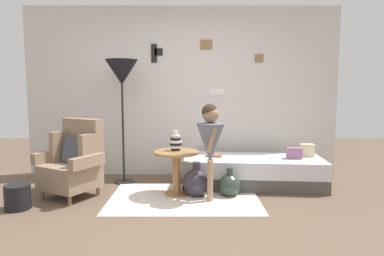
{
  "coord_description": "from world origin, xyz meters",
  "views": [
    {
      "loc": [
        0.15,
        -3.39,
        1.34
      ],
      "look_at": [
        0.15,
        0.95,
        0.85
      ],
      "focal_mm": 31.91,
      "sensor_mm": 36.0,
      "label": 1
    }
  ],
  "objects_px": {
    "book_on_daybed": "(214,155)",
    "magazine_basket": "(18,197)",
    "armchair": "(74,162)",
    "daybed": "(253,172)",
    "side_table": "(177,164)",
    "person_child": "(211,139)",
    "vase_striped": "(176,142)",
    "demijohn_near": "(197,182)",
    "demijohn_far": "(230,185)",
    "floor_lamp": "(122,76)"
  },
  "relations": [
    {
      "from": "daybed",
      "to": "magazine_basket",
      "type": "distance_m",
      "value": 2.97
    },
    {
      "from": "armchair",
      "to": "demijohn_far",
      "type": "height_order",
      "value": "armchair"
    },
    {
      "from": "demijohn_far",
      "to": "armchair",
      "type": "bearing_deg",
      "value": 179.21
    },
    {
      "from": "person_child",
      "to": "book_on_daybed",
      "type": "relative_size",
      "value": 5.34
    },
    {
      "from": "armchair",
      "to": "person_child",
      "type": "relative_size",
      "value": 0.83
    },
    {
      "from": "demijohn_near",
      "to": "demijohn_far",
      "type": "distance_m",
      "value": 0.42
    },
    {
      "from": "side_table",
      "to": "demijohn_far",
      "type": "relative_size",
      "value": 1.56
    },
    {
      "from": "floor_lamp",
      "to": "book_on_daybed",
      "type": "relative_size",
      "value": 7.99
    },
    {
      "from": "floor_lamp",
      "to": "person_child",
      "type": "height_order",
      "value": "floor_lamp"
    },
    {
      "from": "book_on_daybed",
      "to": "person_child",
      "type": "bearing_deg",
      "value": -97.1
    },
    {
      "from": "side_table",
      "to": "demijohn_near",
      "type": "height_order",
      "value": "side_table"
    },
    {
      "from": "vase_striped",
      "to": "magazine_basket",
      "type": "distance_m",
      "value": 1.92
    },
    {
      "from": "floor_lamp",
      "to": "book_on_daybed",
      "type": "bearing_deg",
      "value": -4.09
    },
    {
      "from": "daybed",
      "to": "person_child",
      "type": "relative_size",
      "value": 1.67
    },
    {
      "from": "side_table",
      "to": "person_child",
      "type": "relative_size",
      "value": 0.49
    },
    {
      "from": "person_child",
      "to": "floor_lamp",
      "type": "bearing_deg",
      "value": 146.12
    },
    {
      "from": "demijohn_near",
      "to": "magazine_basket",
      "type": "relative_size",
      "value": 1.56
    },
    {
      "from": "armchair",
      "to": "daybed",
      "type": "distance_m",
      "value": 2.39
    },
    {
      "from": "demijohn_near",
      "to": "magazine_basket",
      "type": "bearing_deg",
      "value": -166.93
    },
    {
      "from": "demijohn_near",
      "to": "demijohn_far",
      "type": "height_order",
      "value": "demijohn_near"
    },
    {
      "from": "magazine_basket",
      "to": "floor_lamp",
      "type": "bearing_deg",
      "value": 48.81
    },
    {
      "from": "book_on_daybed",
      "to": "demijohn_near",
      "type": "distance_m",
      "value": 0.65
    },
    {
      "from": "armchair",
      "to": "floor_lamp",
      "type": "height_order",
      "value": "floor_lamp"
    },
    {
      "from": "demijohn_far",
      "to": "side_table",
      "type": "bearing_deg",
      "value": 175.38
    },
    {
      "from": "floor_lamp",
      "to": "side_table",
      "type": "bearing_deg",
      "value": -36.94
    },
    {
      "from": "side_table",
      "to": "person_child",
      "type": "height_order",
      "value": "person_child"
    },
    {
      "from": "book_on_daybed",
      "to": "magazine_basket",
      "type": "xyz_separation_m",
      "value": [
        -2.27,
        -1.02,
        -0.28
      ]
    },
    {
      "from": "side_table",
      "to": "book_on_daybed",
      "type": "relative_size",
      "value": 2.6
    },
    {
      "from": "side_table",
      "to": "book_on_daybed",
      "type": "height_order",
      "value": "side_table"
    },
    {
      "from": "floor_lamp",
      "to": "demijohn_far",
      "type": "distance_m",
      "value": 2.12
    },
    {
      "from": "daybed",
      "to": "demijohn_near",
      "type": "xyz_separation_m",
      "value": [
        -0.79,
        -0.48,
        -0.02
      ]
    },
    {
      "from": "armchair",
      "to": "book_on_daybed",
      "type": "relative_size",
      "value": 4.41
    },
    {
      "from": "side_table",
      "to": "demijohn_far",
      "type": "xyz_separation_m",
      "value": [
        0.67,
        -0.05,
        -0.26
      ]
    },
    {
      "from": "person_child",
      "to": "vase_striped",
      "type": "bearing_deg",
      "value": 147.46
    },
    {
      "from": "vase_striped",
      "to": "floor_lamp",
      "type": "bearing_deg",
      "value": 145.4
    },
    {
      "from": "armchair",
      "to": "floor_lamp",
      "type": "xyz_separation_m",
      "value": [
        0.5,
        0.62,
        1.1
      ]
    },
    {
      "from": "daybed",
      "to": "floor_lamp",
      "type": "height_order",
      "value": "floor_lamp"
    },
    {
      "from": "demijohn_near",
      "to": "demijohn_far",
      "type": "relative_size",
      "value": 1.19
    },
    {
      "from": "vase_striped",
      "to": "demijohn_near",
      "type": "relative_size",
      "value": 0.59
    },
    {
      "from": "floor_lamp",
      "to": "person_child",
      "type": "xyz_separation_m",
      "value": [
        1.21,
        -0.81,
        -0.78
      ]
    },
    {
      "from": "armchair",
      "to": "person_child",
      "type": "distance_m",
      "value": 1.74
    },
    {
      "from": "daybed",
      "to": "person_child",
      "type": "distance_m",
      "value": 1.06
    },
    {
      "from": "daybed",
      "to": "magazine_basket",
      "type": "bearing_deg",
      "value": -161.33
    },
    {
      "from": "daybed",
      "to": "book_on_daybed",
      "type": "relative_size",
      "value": 8.92
    },
    {
      "from": "daybed",
      "to": "vase_striped",
      "type": "height_order",
      "value": "vase_striped"
    },
    {
      "from": "side_table",
      "to": "demijohn_far",
      "type": "bearing_deg",
      "value": -4.62
    },
    {
      "from": "demijohn_near",
      "to": "daybed",
      "type": "bearing_deg",
      "value": 31.25
    },
    {
      "from": "armchair",
      "to": "demijohn_near",
      "type": "distance_m",
      "value": 1.56
    },
    {
      "from": "armchair",
      "to": "book_on_daybed",
      "type": "height_order",
      "value": "armchair"
    },
    {
      "from": "person_child",
      "to": "demijohn_far",
      "type": "bearing_deg",
      "value": 32.49
    }
  ]
}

